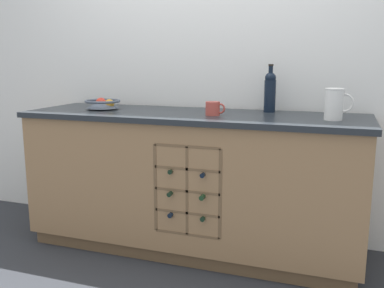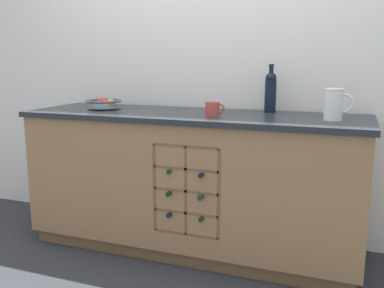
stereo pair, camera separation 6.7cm
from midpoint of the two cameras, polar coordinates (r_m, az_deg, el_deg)
ground_plane at (r=3.03m, az=0.65°, el=-13.55°), size 14.00×14.00×0.00m
back_wall at (r=3.12m, az=3.18°, el=11.29°), size 4.58×0.06×2.55m
kitchen_island at (r=2.86m, az=0.67°, el=-4.99°), size 2.22×0.69×0.93m
fruit_bowl at (r=3.06m, az=-11.01°, el=5.38°), size 0.24×0.24×0.08m
white_pitcher at (r=2.56m, az=19.15°, el=5.10°), size 0.16×0.11×0.18m
ceramic_mug at (r=2.66m, az=3.51°, el=4.74°), size 0.12×0.09×0.08m
standing_wine_bottle at (r=2.86m, az=11.09°, el=6.96°), size 0.08×0.08×0.31m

